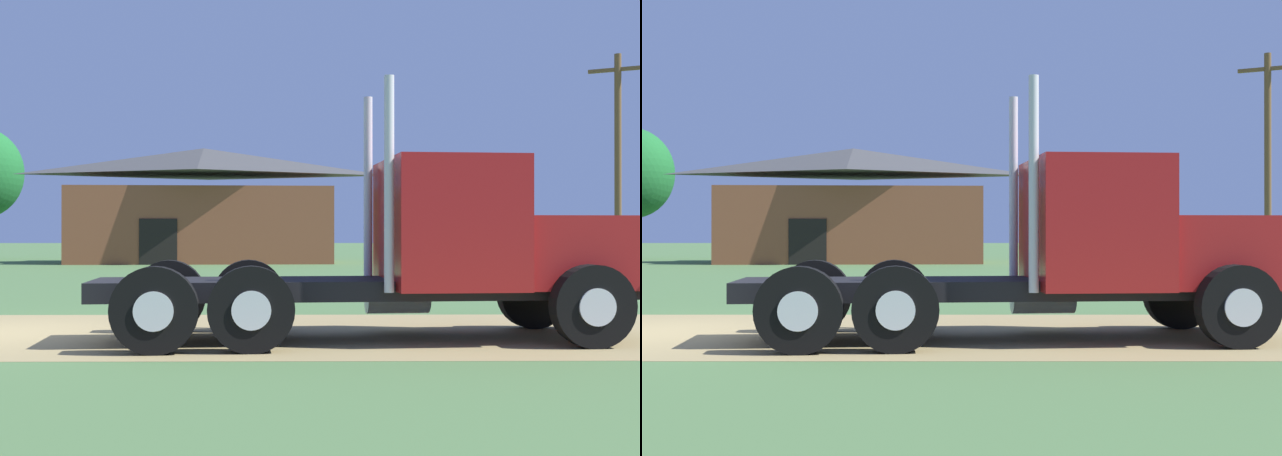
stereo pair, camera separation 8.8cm
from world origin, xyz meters
TOP-DOWN VIEW (x-y plane):
  - ground_plane at (0.00, 0.00)m, footprint 200.00×200.00m
  - dirt_track at (0.00, 0.00)m, footprint 120.00×5.68m
  - truck_foreground_white at (6.76, -0.69)m, footprint 8.18×3.24m
  - shed_building at (-0.69, 29.50)m, footprint 13.91×6.50m
  - utility_pole_near at (16.61, 18.73)m, footprint 2.01×1.15m

SIDE VIEW (x-z plane):
  - ground_plane at x=0.00m, z-range 0.00..0.00m
  - dirt_track at x=0.00m, z-range 0.00..0.01m
  - truck_foreground_white at x=6.76m, z-range -0.58..3.15m
  - shed_building at x=-0.69m, z-range -0.10..5.75m
  - utility_pole_near at x=16.61m, z-range 0.25..8.68m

